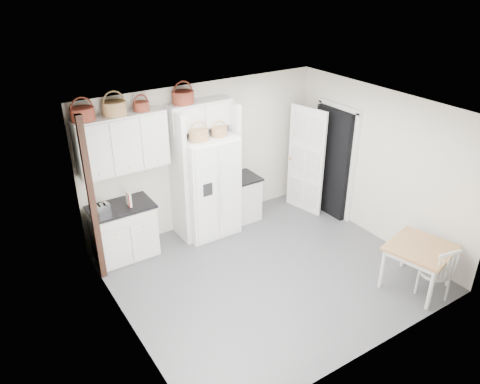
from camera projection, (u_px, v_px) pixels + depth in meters
floor at (269, 273)px, 7.35m from camera, size 4.50×4.50×0.00m
ceiling at (274, 113)px, 6.18m from camera, size 4.50×4.50×0.00m
wall_back at (204, 156)px, 8.26m from camera, size 4.50×0.00×4.50m
wall_left at (122, 247)px, 5.67m from camera, size 0.00×4.00×4.00m
wall_right at (379, 166)px, 7.86m from camera, size 0.00×4.00×4.00m
refrigerator at (207, 185)px, 8.10m from camera, size 0.93×0.75×1.80m
base_cab_left at (124, 232)px, 7.60m from camera, size 0.96×0.61×0.89m
base_cab_right at (244, 198)px, 8.75m from camera, size 0.46×0.55×0.81m
dining_table at (417, 267)px, 6.90m from camera, size 1.02×1.02×0.71m
windsor_chair at (435, 273)px, 6.64m from camera, size 0.49×0.46×0.87m
counter_left at (121, 207)px, 7.39m from camera, size 1.00×0.65×0.04m
counter_right at (244, 177)px, 8.56m from camera, size 0.50×0.59×0.04m
toaster at (102, 209)px, 7.11m from camera, size 0.25×0.19×0.15m
cookbook_red at (129, 199)px, 7.33m from camera, size 0.07×0.15×0.22m
cookbook_cream at (129, 199)px, 7.33m from camera, size 0.04×0.16×0.24m
basket_upper_a at (83, 114)px, 6.64m from camera, size 0.34×0.34×0.19m
basket_upper_b at (114, 108)px, 6.86m from camera, size 0.36×0.36×0.21m
basket_upper_c at (141, 106)px, 7.08m from camera, size 0.24×0.24×0.14m
basket_bridge_a at (183, 97)px, 7.41m from camera, size 0.36×0.36×0.20m
basket_fridge_a at (199, 135)px, 7.49m from camera, size 0.33×0.33×0.18m
basket_fridge_b at (219, 132)px, 7.68m from camera, size 0.27×0.27×0.14m
upper_cabinet at (122, 143)px, 7.14m from camera, size 1.40×0.34×0.90m
bridge_cabinet at (199, 114)px, 7.69m from camera, size 1.12×0.34×0.45m
fridge_panel_left at (179, 178)px, 7.78m from camera, size 0.08×0.60×2.30m
fridge_panel_right at (230, 165)px, 8.28m from camera, size 0.08×0.60×2.30m
trim_post at (92, 202)px, 6.71m from camera, size 0.09×0.09×2.60m
doorway_void at (333, 162)px, 8.69m from camera, size 0.18×0.85×2.05m
door_slab at (306, 161)px, 8.76m from camera, size 0.21×0.79×2.05m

